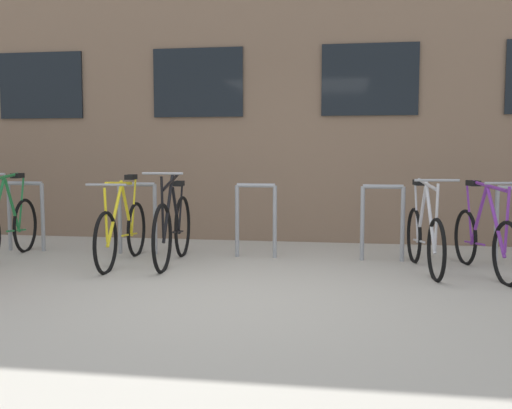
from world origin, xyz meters
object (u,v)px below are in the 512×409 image
at_px(bicycle_black, 173,229).
at_px(bicycle_green, 7,227).
at_px(bicycle_yellow, 122,231).
at_px(bicycle_purple, 485,239).
at_px(bicycle_silver, 424,237).

xyz_separation_m(bicycle_black, bicycle_green, (-2.04, -0.04, -0.01)).
bearing_deg(bicycle_yellow, bicycle_black, 10.55).
distance_m(bicycle_yellow, bicycle_purple, 3.97).
bearing_deg(bicycle_yellow, bicycle_green, 177.50).
bearing_deg(bicycle_green, bicycle_black, 1.17).
distance_m(bicycle_black, bicycle_silver, 2.80).
distance_m(bicycle_purple, bicycle_silver, 0.61).
xyz_separation_m(bicycle_yellow, bicycle_black, (0.57, 0.11, 0.02)).
relative_size(bicycle_yellow, bicycle_green, 1.00).
bearing_deg(bicycle_purple, bicycle_silver, 174.03).
height_order(bicycle_black, bicycle_purple, bicycle_black).
relative_size(bicycle_black, bicycle_purple, 1.02).
bearing_deg(bicycle_yellow, bicycle_silver, 2.31).
bearing_deg(bicycle_green, bicycle_yellow, -2.50).
distance_m(bicycle_green, bicycle_silver, 4.84).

